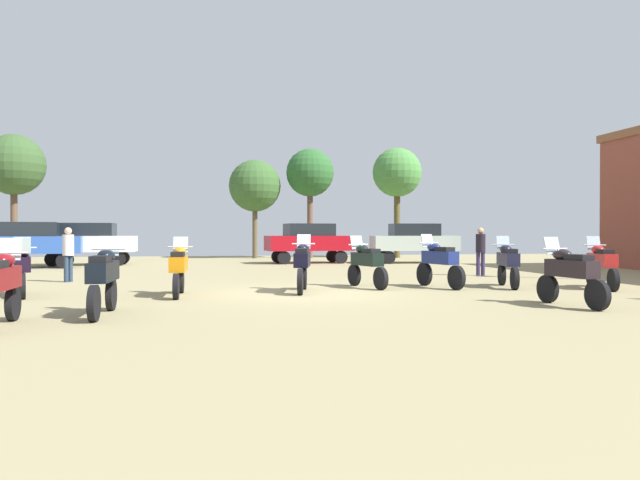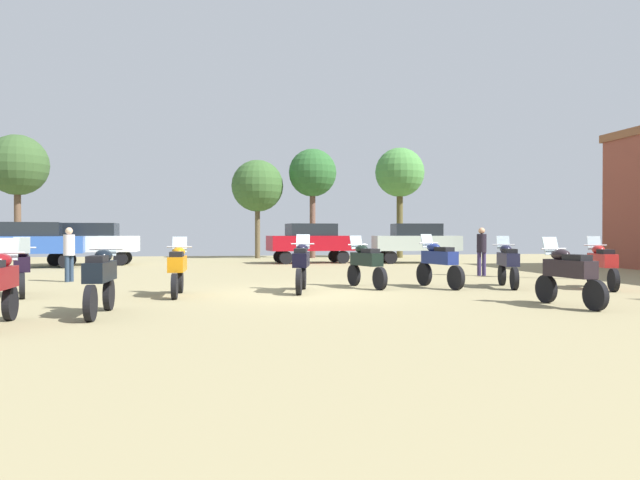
# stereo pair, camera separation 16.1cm
# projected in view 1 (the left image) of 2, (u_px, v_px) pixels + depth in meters

# --- Properties ---
(ground_plane) EXTENTS (44.00, 52.00, 0.02)m
(ground_plane) POSITION_uv_depth(u_px,v_px,m) (307.00, 293.00, 15.78)
(ground_plane) COLOR #92865E
(motorcycle_1) EXTENTS (0.77, 2.08, 1.45)m
(motorcycle_1) POSITION_uv_depth(u_px,v_px,m) (366.00, 262.00, 17.27)
(motorcycle_1) COLOR black
(motorcycle_1) RESTS_ON ground
(motorcycle_2) EXTENTS (0.62, 2.23, 1.48)m
(motorcycle_2) POSITION_uv_depth(u_px,v_px,m) (103.00, 277.00, 11.43)
(motorcycle_2) COLOR black
(motorcycle_2) RESTS_ON ground
(motorcycle_4) EXTENTS (0.74, 2.21, 1.49)m
(motorcycle_4) POSITION_uv_depth(u_px,v_px,m) (302.00, 264.00, 16.02)
(motorcycle_4) COLOR black
(motorcycle_4) RESTS_ON ground
(motorcycle_5) EXTENTS (0.81, 2.20, 1.44)m
(motorcycle_5) POSITION_uv_depth(u_px,v_px,m) (601.00, 263.00, 16.95)
(motorcycle_5) COLOR black
(motorcycle_5) RESTS_ON ground
(motorcycle_6) EXTENTS (0.76, 2.17, 1.50)m
(motorcycle_6) POSITION_uv_depth(u_px,v_px,m) (439.00, 261.00, 17.31)
(motorcycle_6) COLOR black
(motorcycle_6) RESTS_ON ground
(motorcycle_7) EXTENTS (0.81, 2.10, 1.44)m
(motorcycle_7) POSITION_uv_depth(u_px,v_px,m) (22.00, 267.00, 14.90)
(motorcycle_7) COLOR black
(motorcycle_7) RESTS_ON ground
(motorcycle_9) EXTENTS (0.76, 2.09, 1.45)m
(motorcycle_9) POSITION_uv_depth(u_px,v_px,m) (508.00, 262.00, 17.38)
(motorcycle_9) COLOR black
(motorcycle_9) RESTS_ON ground
(motorcycle_10) EXTENTS (0.62, 2.16, 1.44)m
(motorcycle_10) POSITION_uv_depth(u_px,v_px,m) (179.00, 267.00, 14.99)
(motorcycle_10) COLOR black
(motorcycle_10) RESTS_ON ground
(motorcycle_12) EXTENTS (0.64, 2.10, 1.45)m
(motorcycle_12) POSITION_uv_depth(u_px,v_px,m) (570.00, 272.00, 12.89)
(motorcycle_12) COLOR black
(motorcycle_12) RESTS_ON ground
(car_1) EXTENTS (4.51, 2.39, 2.00)m
(car_1) POSITION_uv_depth(u_px,v_px,m) (29.00, 241.00, 26.85)
(car_1) COLOR black
(car_1) RESTS_ON ground
(car_2) EXTENTS (4.46, 2.23, 2.00)m
(car_2) POSITION_uv_depth(u_px,v_px,m) (309.00, 240.00, 31.17)
(car_2) COLOR black
(car_2) RESTS_ON ground
(car_3) EXTENTS (4.44, 2.15, 2.00)m
(car_3) POSITION_uv_depth(u_px,v_px,m) (414.00, 240.00, 31.39)
(car_3) COLOR black
(car_3) RESTS_ON ground
(car_4) EXTENTS (4.31, 1.83, 2.00)m
(car_4) POSITION_uv_depth(u_px,v_px,m) (89.00, 241.00, 29.29)
(car_4) COLOR black
(car_4) RESTS_ON ground
(person_1) EXTENTS (0.41, 0.41, 1.72)m
(person_1) POSITION_uv_depth(u_px,v_px,m) (481.00, 248.00, 22.11)
(person_1) COLOR #2F254C
(person_1) RESTS_ON ground
(person_2) EXTENTS (0.47, 0.47, 1.71)m
(person_2) POSITION_uv_depth(u_px,v_px,m) (68.00, 250.00, 19.25)
(person_2) COLOR #243449
(person_2) RESTS_ON ground
(tree_1) EXTENTS (3.35, 3.35, 6.97)m
(tree_1) POSITION_uv_depth(u_px,v_px,m) (14.00, 165.00, 33.99)
(tree_1) COLOR brown
(tree_1) RESTS_ON ground
(tree_2) EXTENTS (3.03, 3.03, 6.79)m
(tree_2) POSITION_uv_depth(u_px,v_px,m) (397.00, 174.00, 38.11)
(tree_2) COLOR #4D4524
(tree_2) RESTS_ON ground
(tree_3) EXTENTS (2.91, 2.91, 6.65)m
(tree_3) POSITION_uv_depth(u_px,v_px,m) (310.00, 174.00, 37.56)
(tree_3) COLOR brown
(tree_3) RESTS_ON ground
(tree_4) EXTENTS (3.12, 3.12, 5.94)m
(tree_4) POSITION_uv_depth(u_px,v_px,m) (255.00, 186.00, 37.19)
(tree_4) COLOR brown
(tree_4) RESTS_ON ground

